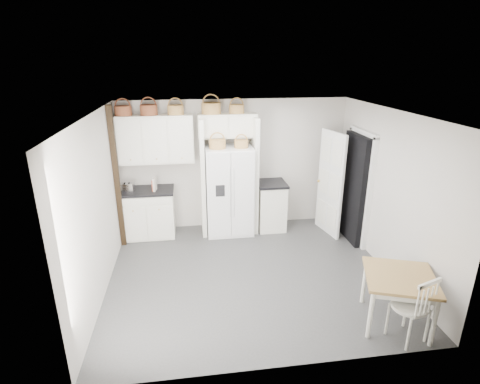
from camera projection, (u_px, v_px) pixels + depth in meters
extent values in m
plane|color=#474748|center=(250.00, 273.00, 6.14)|extent=(4.50, 4.50, 0.00)
plane|color=white|center=(252.00, 113.00, 5.26)|extent=(4.50, 4.50, 0.00)
plane|color=beige|center=(234.00, 165.00, 7.57)|extent=(4.50, 0.00, 4.50)
plane|color=beige|center=(98.00, 207.00, 5.40)|extent=(0.00, 4.00, 4.00)
plane|color=beige|center=(389.00, 192.00, 6.00)|extent=(0.00, 4.00, 4.00)
cube|color=white|center=(229.00, 190.00, 7.37)|extent=(0.90, 0.73, 1.75)
cube|color=white|center=(149.00, 213.00, 7.34)|extent=(0.99, 0.62, 0.92)
cube|color=white|center=(271.00, 206.00, 7.66)|extent=(0.54, 0.65, 0.95)
cube|color=#9F7542|center=(397.00, 299.00, 4.90)|extent=(1.09, 1.09, 0.71)
cube|color=white|center=(410.00, 306.00, 4.57)|extent=(0.58, 0.56, 0.96)
cube|color=black|center=(146.00, 191.00, 7.18)|extent=(1.03, 0.67, 0.04)
cube|color=black|center=(271.00, 183.00, 7.49)|extent=(0.58, 0.69, 0.04)
cube|color=silver|center=(127.00, 188.00, 7.01)|extent=(0.27, 0.19, 0.17)
cube|color=#B5381E|center=(153.00, 185.00, 7.08)|extent=(0.05, 0.14, 0.21)
cube|color=beige|center=(155.00, 184.00, 7.08)|extent=(0.06, 0.17, 0.25)
cylinder|color=maroon|center=(123.00, 111.00, 6.75)|extent=(0.30, 0.30, 0.17)
cylinder|color=maroon|center=(149.00, 110.00, 6.81)|extent=(0.31, 0.31, 0.18)
cylinder|color=#9A6333|center=(176.00, 110.00, 6.88)|extent=(0.30, 0.30, 0.17)
cylinder|color=#9A6333|center=(211.00, 108.00, 6.96)|extent=(0.36, 0.36, 0.20)
cylinder|color=#9A6333|center=(237.00, 109.00, 7.03)|extent=(0.29, 0.29, 0.16)
cylinder|color=#9A6333|center=(217.00, 144.00, 6.92)|extent=(0.31, 0.31, 0.16)
cylinder|color=#9A6333|center=(241.00, 144.00, 6.98)|extent=(0.26, 0.26, 0.14)
cube|color=white|center=(156.00, 139.00, 7.00)|extent=(1.40, 0.34, 0.90)
cube|color=white|center=(227.00, 125.00, 7.11)|extent=(1.12, 0.34, 0.45)
cube|color=white|center=(203.00, 178.00, 7.25)|extent=(0.08, 0.60, 2.30)
cube|color=white|center=(254.00, 175.00, 7.39)|extent=(0.08, 0.60, 2.30)
cube|color=black|center=(117.00, 179.00, 6.67)|extent=(0.09, 0.09, 2.60)
cube|color=black|center=(355.00, 189.00, 7.01)|extent=(0.18, 0.85, 2.05)
cube|color=white|center=(330.00, 184.00, 7.28)|extent=(0.21, 0.79, 2.05)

